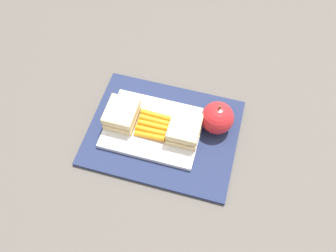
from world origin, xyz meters
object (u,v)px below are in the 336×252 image
apple (217,118)px  food_tray (153,128)px  sandwich_half_left (122,115)px  carrot_sticks_bundle (153,125)px  sandwich_half_right (185,130)px

apple → food_tray: bearing=-161.6°
sandwich_half_left → apple: 0.23m
sandwich_half_left → apple: size_ratio=0.89×
sandwich_half_left → carrot_sticks_bundle: size_ratio=1.02×
food_tray → apple: size_ratio=2.55×
sandwich_half_left → apple: bearing=12.2°
sandwich_half_left → sandwich_half_right: (0.16, 0.00, 0.00)m
carrot_sticks_bundle → apple: 0.16m
apple → sandwich_half_left: bearing=-167.8°
sandwich_half_right → carrot_sticks_bundle: 0.08m
sandwich_half_right → apple: size_ratio=0.89×
sandwich_half_left → carrot_sticks_bundle: sandwich_half_left is taller
food_tray → sandwich_half_left: size_ratio=2.88×
sandwich_half_right → carrot_sticks_bundle: size_ratio=1.02×
food_tray → apple: apple is taller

